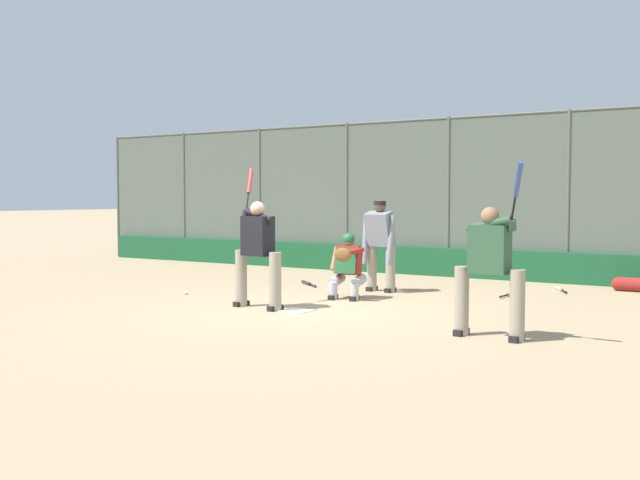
{
  "coord_description": "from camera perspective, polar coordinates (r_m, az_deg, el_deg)",
  "views": [
    {
      "loc": [
        -6.42,
        9.59,
        1.76
      ],
      "look_at": [
        0.2,
        -1.0,
        1.05
      ],
      "focal_mm": 42.0,
      "sensor_mm": 36.0,
      "label": 1
    }
  ],
  "objects": [
    {
      "name": "ground_plane",
      "position": [
        11.67,
        -1.77,
        -5.42
      ],
      "size": [
        160.0,
        160.0,
        0.0
      ],
      "primitive_type": "plane",
      "color": "tan"
    },
    {
      "name": "home_plate_marker",
      "position": [
        11.67,
        -1.77,
        -5.39
      ],
      "size": [
        0.43,
        0.43,
        0.01
      ],
      "primitive_type": "cube",
      "color": "white",
      "rests_on": "ground_plane"
    },
    {
      "name": "backstop_fence",
      "position": [
        16.94,
        9.76,
        3.56
      ],
      "size": [
        20.98,
        0.08,
        3.55
      ],
      "color": "#515651",
      "rests_on": "ground_plane"
    },
    {
      "name": "padding_wall",
      "position": [
        16.91,
        9.58,
        -1.68
      ],
      "size": [
        20.48,
        0.18,
        0.64
      ],
      "primitive_type": "cube",
      "color": "#19512D",
      "rests_on": "ground_plane"
    },
    {
      "name": "bleachers_beyond",
      "position": [
        18.79,
        23.07,
        -0.58
      ],
      "size": [
        14.63,
        3.05,
        1.8
      ],
      "color": "slate",
      "rests_on": "ground_plane"
    },
    {
      "name": "batter_at_plate",
      "position": [
        11.88,
        -4.78,
        -0.78
      ],
      "size": [
        1.0,
        0.73,
        2.25
      ],
      "rotation": [
        0.0,
        0.0,
        -0.14
      ],
      "color": "gray",
      "rests_on": "ground_plane"
    },
    {
      "name": "catcher_behind_plate",
      "position": [
        12.97,
        2.07,
        -1.91
      ],
      "size": [
        0.64,
        0.75,
        1.15
      ],
      "rotation": [
        0.0,
        0.0,
        0.17
      ],
      "color": "#B7B7BC",
      "rests_on": "ground_plane"
    },
    {
      "name": "umpire_home",
      "position": [
        13.97,
        4.59,
        -0.21
      ],
      "size": [
        0.7,
        0.43,
        1.71
      ],
      "rotation": [
        0.0,
        0.0,
        -0.04
      ],
      "color": "gray",
      "rests_on": "ground_plane"
    },
    {
      "name": "batter_on_deck",
      "position": [
        9.54,
        12.81,
        -2.02
      ],
      "size": [
        1.01,
        0.65,
        2.19
      ],
      "rotation": [
        0.0,
        0.0,
        3.08
      ],
      "color": "gray",
      "rests_on": "ground_plane"
    },
    {
      "name": "spare_bat_near_backstop",
      "position": [
        15.1,
        -0.98,
        -3.31
      ],
      "size": [
        0.7,
        0.6,
        0.07
      ],
      "rotation": [
        0.0,
        0.0,
        5.59
      ],
      "color": "black",
      "rests_on": "ground_plane"
    },
    {
      "name": "spare_bat_by_padding",
      "position": [
        14.85,
        17.82,
        -3.58
      ],
      "size": [
        0.41,
        0.77,
        0.07
      ],
      "rotation": [
        0.0,
        0.0,
        5.17
      ],
      "color": "black",
      "rests_on": "ground_plane"
    },
    {
      "name": "spare_bat_third_base_side",
      "position": [
        13.89,
        14.35,
        -3.99
      ],
      "size": [
        0.1,
        0.82,
        0.07
      ],
      "rotation": [
        0.0,
        0.0,
        4.65
      ],
      "color": "black",
      "rests_on": "ground_plane"
    },
    {
      "name": "baseball_loose",
      "position": [
        13.8,
        -10.17,
        -3.97
      ],
      "size": [
        0.07,
        0.07,
        0.07
      ],
      "primitive_type": "sphere",
      "color": "white",
      "rests_on": "ground_plane"
    }
  ]
}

